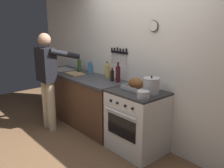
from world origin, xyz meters
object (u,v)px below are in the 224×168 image
object	(u,v)px
roasting_pan	(136,85)
cutting_board	(75,74)
bottle_olive_oil	(79,66)
saucepan	(143,95)
bottle_dish_soap	(90,67)
bottle_soy_sauce	(112,75)
bottle_wine_red	(118,74)
person_cook	(48,76)
bottle_cooking_oil	(107,71)
stove	(137,121)
stock_pot	(151,86)

from	to	relation	value
roasting_pan	cutting_board	xyz separation A→B (m)	(-1.47, -0.08, -0.07)
roasting_pan	bottle_olive_oil	world-z (taller)	bottle_olive_oil
saucepan	cutting_board	xyz separation A→B (m)	(-1.79, 0.12, -0.04)
bottle_dish_soap	bottle_soy_sauce	world-z (taller)	bottle_dish_soap
roasting_pan	bottle_wine_red	xyz separation A→B (m)	(-0.51, 0.12, 0.06)
person_cook	roasting_pan	distance (m)	1.58
cutting_board	bottle_cooking_oil	world-z (taller)	bottle_cooking_oil
bottle_wine_red	bottle_dish_soap	distance (m)	0.90
stove	stock_pot	world-z (taller)	stock_pot
person_cook	cutting_board	xyz separation A→B (m)	(-0.01, 0.53, -0.04)
cutting_board	bottle_dish_soap	bearing A→B (deg)	78.53
person_cook	cutting_board	world-z (taller)	person_cook
stock_pot	saucepan	size ratio (longest dim) A/B	1.54
stock_pot	bottle_wine_red	bearing A→B (deg)	172.76
bottle_cooking_oil	bottle_dish_soap	distance (m)	0.50
stove	roasting_pan	size ratio (longest dim) A/B	2.56
person_cook	roasting_pan	xyz separation A→B (m)	(1.46, 0.61, 0.03)
stock_pot	saucepan	distance (m)	0.25
stock_pot	bottle_wine_red	size ratio (longest dim) A/B	0.76
saucepan	stock_pot	bearing A→B (deg)	106.06
cutting_board	bottle_wine_red	xyz separation A→B (m)	(0.96, 0.21, 0.12)
cutting_board	bottle_olive_oil	world-z (taller)	bottle_olive_oil
bottle_cooking_oil	saucepan	bearing A→B (deg)	-19.27
bottle_soy_sauce	roasting_pan	bearing A→B (deg)	-9.34
person_cook	stove	bearing A→B (deg)	-74.43
stove	bottle_olive_oil	size ratio (longest dim) A/B	3.03
roasting_pan	bottle_cooking_oil	xyz separation A→B (m)	(-0.90, 0.23, 0.03)
stove	person_cook	size ratio (longest dim) A/B	0.54
bottle_olive_oil	saucepan	bearing A→B (deg)	-8.97
cutting_board	bottle_dish_soap	size ratio (longest dim) A/B	1.52
bottle_wine_red	bottle_soy_sauce	bearing A→B (deg)	-169.43
saucepan	bottle_wine_red	distance (m)	0.90
person_cook	bottle_soy_sauce	xyz separation A→B (m)	(0.84, 0.71, 0.04)
stove	stock_pot	xyz separation A→B (m)	(0.19, 0.05, 0.56)
saucepan	bottle_cooking_oil	bearing A→B (deg)	160.73
stove	bottle_olive_oil	xyz separation A→B (m)	(-1.64, 0.12, 0.57)
cutting_board	bottle_cooking_oil	distance (m)	0.65
saucepan	bottle_dish_soap	bearing A→B (deg)	166.14
person_cook	saucepan	bearing A→B (deg)	-82.58
stock_pot	cutting_board	xyz separation A→B (m)	(-1.72, -0.11, -0.10)
stove	bottle_cooking_oil	size ratio (longest dim) A/B	3.36
saucepan	bottle_wine_red	world-z (taller)	bottle_wine_red
person_cook	bottle_cooking_oil	xyz separation A→B (m)	(0.56, 0.84, 0.06)
cutting_board	bottle_wine_red	distance (m)	0.99
bottle_olive_oil	bottle_dish_soap	distance (m)	0.21
stove	bottle_dish_soap	xyz separation A→B (m)	(-1.47, 0.25, 0.55)
bottle_wine_red	person_cook	bearing A→B (deg)	-142.30
roasting_pan	stock_pot	size ratio (longest dim) A/B	1.44
bottle_olive_oil	bottle_cooking_oil	size ratio (longest dim) A/B	1.11
roasting_pan	saucepan	distance (m)	0.38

